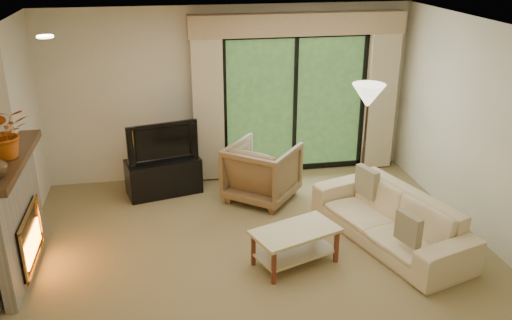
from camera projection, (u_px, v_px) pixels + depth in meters
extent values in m
plane|color=olive|center=(261.00, 256.00, 6.36)|extent=(5.50, 5.50, 0.00)
plane|color=white|center=(261.00, 32.00, 5.38)|extent=(5.50, 5.50, 0.00)
plane|color=beige|center=(230.00, 94.00, 8.15)|extent=(5.00, 0.00, 5.00)
plane|color=beige|center=(332.00, 288.00, 3.59)|extent=(5.00, 0.00, 5.00)
plane|color=beige|center=(492.00, 138.00, 6.33)|extent=(0.00, 5.00, 5.00)
cube|color=#C4B28B|center=(208.00, 104.00, 7.98)|extent=(0.45, 0.18, 2.35)
cube|color=#C4B28B|center=(381.00, 95.00, 8.43)|extent=(0.45, 0.18, 2.35)
cube|color=tan|center=(299.00, 24.00, 7.80)|extent=(3.20, 0.24, 0.32)
cube|color=black|center=(164.00, 176.00, 7.86)|extent=(1.12, 0.70, 0.52)
imported|color=black|center=(161.00, 141.00, 7.65)|extent=(1.01, 0.36, 0.58)
imported|color=brown|center=(262.00, 172.00, 7.63)|extent=(1.25, 1.25, 0.82)
imported|color=#D0B98C|center=(390.00, 218.00, 6.56)|extent=(1.45, 2.31, 0.63)
cube|color=brown|center=(408.00, 229.00, 5.90)|extent=(0.19, 0.35, 0.34)
cube|color=brown|center=(367.00, 182.00, 7.03)|extent=(0.21, 0.39, 0.38)
imported|color=#AC490F|center=(5.00, 133.00, 5.48)|extent=(0.57, 0.53, 0.53)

